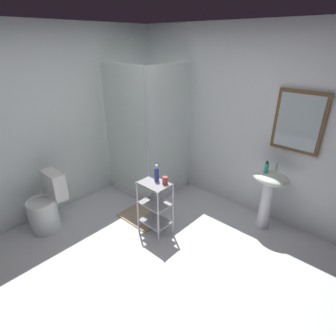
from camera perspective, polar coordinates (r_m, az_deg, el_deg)
The scene contains 12 objects.
ground_plane at distance 3.19m, azimuth -4.28°, elevation -20.28°, with size 4.20×4.20×0.02m, color silver.
wall_back at distance 3.85m, azimuth 15.68°, elevation 9.30°, with size 4.20×0.14×2.50m.
wall_left at distance 3.94m, azimuth -24.11°, elevation 8.32°, with size 0.10×4.20×2.50m, color white.
shower_stall at distance 4.30m, azimuth -3.97°, elevation 0.65°, with size 0.92×0.92×2.00m.
pedestal_sink at distance 3.60m, azimuth 20.65°, elevation -4.31°, with size 0.46×0.37×0.81m.
sink_faucet at distance 3.58m, azimuth 22.10°, elevation 0.33°, with size 0.03×0.03×0.10m, color silver.
toilet at distance 3.85m, azimuth -24.48°, elevation -7.56°, with size 0.37×0.49×0.76m.
storage_cart at distance 3.35m, azimuth -2.78°, elevation -7.78°, with size 0.38×0.28×0.74m.
hand_soap_bottle at distance 3.46m, azimuth 20.23°, elevation 0.07°, with size 0.05×0.05×0.15m.
shampoo_bottle_blue at distance 3.20m, azimuth -2.46°, elevation -1.29°, with size 0.06×0.06×0.21m.
rinse_cup at distance 3.14m, azimuth -0.62°, elevation -2.67°, with size 0.07×0.07×0.09m, color #B24742.
bath_mat at distance 3.87m, azimuth -5.79°, elevation -10.36°, with size 0.60×0.40×0.02m, color tan.
Camera 1 is at (1.65, -1.48, 2.28)m, focal length 28.61 mm.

